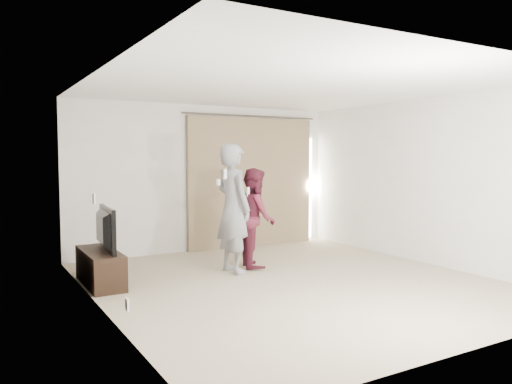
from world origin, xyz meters
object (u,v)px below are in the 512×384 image
at_px(tv_console, 100,268).
at_px(tv, 99,229).
at_px(person_man, 233,208).
at_px(person_woman, 255,217).

relative_size(tv_console, tv, 1.18).
height_order(tv, person_man, person_man).
distance_m(tv, person_man, 1.87).
height_order(tv, person_woman, person_woman).
xyz_separation_m(tv, person_woman, (2.31, -0.06, 0.02)).
bearing_deg(tv_console, person_woman, -1.54).
relative_size(person_man, person_woman, 1.24).
relative_size(tv, person_man, 0.53).
xyz_separation_m(tv_console, person_woman, (2.31, -0.06, 0.53)).
distance_m(person_man, person_woman, 0.53).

